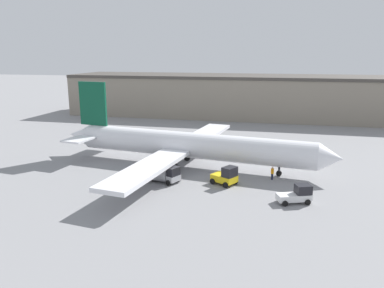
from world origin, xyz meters
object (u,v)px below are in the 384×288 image
airplane (185,145)px  pushback_tug (226,176)px  ground_crew_worker (272,173)px  belt_loader_truck (167,174)px  baggage_tug (297,195)px

airplane → pushback_tug: bearing=-36.4°
airplane → ground_crew_worker: 12.63m
ground_crew_worker → pushback_tug: 6.14m
airplane → belt_loader_truck: (-0.39, -7.18, -1.97)m
baggage_tug → belt_loader_truck: belt_loader_truck is taller
airplane → belt_loader_truck: bearing=-85.3°
baggage_tug → pushback_tug: 8.91m
airplane → pushback_tug: size_ratio=11.77×
ground_crew_worker → belt_loader_truck: (-12.38, -3.77, 0.10)m
airplane → pushback_tug: (6.67, -6.47, -1.92)m
airplane → belt_loader_truck: size_ratio=10.10×
baggage_tug → pushback_tug: pushback_tug is taller
baggage_tug → pushback_tug: (-8.02, 3.87, 0.15)m
ground_crew_worker → baggage_tug: 7.45m
airplane → ground_crew_worker: (11.99, -3.40, -2.07)m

